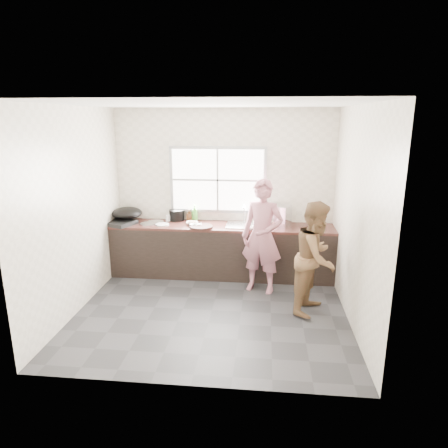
# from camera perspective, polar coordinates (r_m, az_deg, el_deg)

# --- Properties ---
(floor) EXTENTS (3.60, 3.20, 0.01)m
(floor) POSITION_cam_1_polar(r_m,az_deg,el_deg) (5.57, -1.74, -12.25)
(floor) COLOR #2C2C2F
(floor) RESTS_ON ground
(ceiling) EXTENTS (3.60, 3.20, 0.01)m
(ceiling) POSITION_cam_1_polar(r_m,az_deg,el_deg) (4.96, -2.00, 16.82)
(ceiling) COLOR silver
(ceiling) RESTS_ON wall_back
(wall_back) EXTENTS (3.60, 0.01, 2.70)m
(wall_back) POSITION_cam_1_polar(r_m,az_deg,el_deg) (6.66, -0.02, 4.62)
(wall_back) COLOR beige
(wall_back) RESTS_ON ground
(wall_left) EXTENTS (0.01, 3.20, 2.70)m
(wall_left) POSITION_cam_1_polar(r_m,az_deg,el_deg) (5.63, -20.40, 1.77)
(wall_left) COLOR beige
(wall_left) RESTS_ON ground
(wall_right) EXTENTS (0.01, 3.20, 2.70)m
(wall_right) POSITION_cam_1_polar(r_m,az_deg,el_deg) (5.18, 18.33, 0.87)
(wall_right) COLOR beige
(wall_right) RESTS_ON ground
(wall_front) EXTENTS (3.60, 0.01, 2.70)m
(wall_front) POSITION_cam_1_polar(r_m,az_deg,el_deg) (3.58, -5.30, -4.55)
(wall_front) COLOR silver
(wall_front) RESTS_ON ground
(cabinet) EXTENTS (3.60, 0.62, 0.82)m
(cabinet) POSITION_cam_1_polar(r_m,az_deg,el_deg) (6.59, -0.30, -3.93)
(cabinet) COLOR black
(cabinet) RESTS_ON floor
(countertop) EXTENTS (3.60, 0.64, 0.04)m
(countertop) POSITION_cam_1_polar(r_m,az_deg,el_deg) (6.47, -0.30, -0.33)
(countertop) COLOR #3C1E18
(countertop) RESTS_ON cabinet
(sink) EXTENTS (0.55, 0.45, 0.02)m
(sink) POSITION_cam_1_polar(r_m,az_deg,el_deg) (6.43, 2.80, -0.19)
(sink) COLOR silver
(sink) RESTS_ON countertop
(faucet) EXTENTS (0.02, 0.02, 0.30)m
(faucet) POSITION_cam_1_polar(r_m,az_deg,el_deg) (6.59, 2.91, 1.47)
(faucet) COLOR silver
(faucet) RESTS_ON countertop
(window_frame) EXTENTS (1.60, 0.05, 1.10)m
(window_frame) POSITION_cam_1_polar(r_m,az_deg,el_deg) (6.62, -0.90, 6.32)
(window_frame) COLOR #9EA0A5
(window_frame) RESTS_ON wall_back
(window_glazing) EXTENTS (1.50, 0.01, 1.00)m
(window_glazing) POSITION_cam_1_polar(r_m,az_deg,el_deg) (6.60, -0.92, 6.28)
(window_glazing) COLOR white
(window_glazing) RESTS_ON window_frame
(woman) EXTENTS (0.67, 0.53, 1.59)m
(woman) POSITION_cam_1_polar(r_m,az_deg,el_deg) (5.91, 5.47, -2.31)
(woman) COLOR #B66D7D
(woman) RESTS_ON floor
(person_side) EXTENTS (0.83, 0.91, 1.51)m
(person_side) POSITION_cam_1_polar(r_m,az_deg,el_deg) (5.42, 13.00, -4.70)
(person_side) COLOR brown
(person_side) RESTS_ON floor
(cutting_board) EXTENTS (0.43, 0.43, 0.04)m
(cutting_board) POSITION_cam_1_polar(r_m,az_deg,el_deg) (6.30, -3.29, -0.41)
(cutting_board) COLOR black
(cutting_board) RESTS_ON countertop
(cleaver) EXTENTS (0.20, 0.12, 0.01)m
(cleaver) POSITION_cam_1_polar(r_m,az_deg,el_deg) (6.37, -4.05, -0.01)
(cleaver) COLOR silver
(cleaver) RESTS_ON cutting_board
(bowl_mince) EXTENTS (0.20, 0.20, 0.05)m
(bowl_mince) POSITION_cam_1_polar(r_m,az_deg,el_deg) (6.51, -4.57, 0.12)
(bowl_mince) COLOR white
(bowl_mince) RESTS_ON countertop
(bowl_crabs) EXTENTS (0.27, 0.27, 0.06)m
(bowl_crabs) POSITION_cam_1_polar(r_m,az_deg,el_deg) (6.40, 5.28, -0.06)
(bowl_crabs) COLOR silver
(bowl_crabs) RESTS_ON countertop
(bowl_held) EXTENTS (0.24, 0.24, 0.06)m
(bowl_held) POSITION_cam_1_polar(r_m,az_deg,el_deg) (6.22, 3.56, -0.49)
(bowl_held) COLOR white
(bowl_held) RESTS_ON countertop
(black_pot) EXTENTS (0.32, 0.32, 0.18)m
(black_pot) POSITION_cam_1_polar(r_m,az_deg,el_deg) (6.79, -6.77, 1.27)
(black_pot) COLOR black
(black_pot) RESTS_ON countertop
(plate_food) EXTENTS (0.27, 0.27, 0.02)m
(plate_food) POSITION_cam_1_polar(r_m,az_deg,el_deg) (6.54, -8.80, -0.07)
(plate_food) COLOR silver
(plate_food) RESTS_ON countertop
(bottle_green) EXTENTS (0.14, 0.14, 0.27)m
(bottle_green) POSITION_cam_1_polar(r_m,az_deg,el_deg) (6.72, -4.22, 1.59)
(bottle_green) COLOR #3E892D
(bottle_green) RESTS_ON countertop
(bottle_brown_tall) EXTENTS (0.09, 0.09, 0.18)m
(bottle_brown_tall) POSITION_cam_1_polar(r_m,az_deg,el_deg) (6.75, -5.00, 1.21)
(bottle_brown_tall) COLOR #412610
(bottle_brown_tall) RESTS_ON countertop
(bottle_brown_short) EXTENTS (0.16, 0.16, 0.16)m
(bottle_brown_short) POSITION_cam_1_polar(r_m,az_deg,el_deg) (6.79, -6.96, 1.19)
(bottle_brown_short) COLOR #4F1E13
(bottle_brown_short) RESTS_ON countertop
(glass_jar) EXTENTS (0.09, 0.09, 0.10)m
(glass_jar) POSITION_cam_1_polar(r_m,az_deg,el_deg) (6.77, -8.00, 0.85)
(glass_jar) COLOR white
(glass_jar) RESTS_ON countertop
(burner) EXTENTS (0.54, 0.54, 0.06)m
(burner) POSITION_cam_1_polar(r_m,az_deg,el_deg) (6.70, -14.62, 0.16)
(burner) COLOR black
(burner) RESTS_ON countertop
(wok) EXTENTS (0.51, 0.51, 0.19)m
(wok) POSITION_cam_1_polar(r_m,az_deg,el_deg) (6.80, -13.70, 1.53)
(wok) COLOR black
(wok) RESTS_ON burner
(dish_rack) EXTENTS (0.52, 0.45, 0.33)m
(dish_rack) POSITION_cam_1_polar(r_m,az_deg,el_deg) (6.49, 7.40, 1.29)
(dish_rack) COLOR silver
(dish_rack) RESTS_ON countertop
(pot_lid_left) EXTENTS (0.33, 0.33, 0.01)m
(pot_lid_left) POSITION_cam_1_polar(r_m,az_deg,el_deg) (6.63, -10.87, 0.02)
(pot_lid_left) COLOR silver
(pot_lid_left) RESTS_ON countertop
(pot_lid_right) EXTENTS (0.28, 0.28, 0.01)m
(pot_lid_right) POSITION_cam_1_polar(r_m,az_deg,el_deg) (6.73, -9.76, 0.30)
(pot_lid_right) COLOR #BABCC1
(pot_lid_right) RESTS_ON countertop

